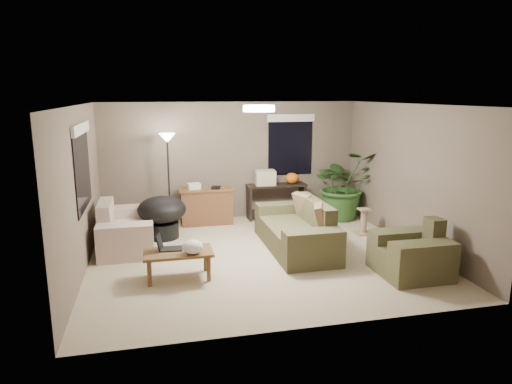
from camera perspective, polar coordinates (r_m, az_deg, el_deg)
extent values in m
plane|color=tan|center=(7.77, 0.33, -7.90)|extent=(5.50, 5.50, 0.00)
plane|color=white|center=(7.29, 0.36, 10.87)|extent=(5.50, 5.50, 0.00)
plane|color=#6E5E51|center=(9.84, -3.01, 3.91)|extent=(5.50, 0.00, 5.50)
plane|color=#6E5E51|center=(5.10, 6.83, -4.09)|extent=(5.50, 0.00, 5.50)
plane|color=#6E5E51|center=(7.32, -21.11, 0.18)|extent=(0.00, 5.00, 5.00)
plane|color=#6E5E51|center=(8.48, 18.75, 1.92)|extent=(0.00, 5.00, 5.00)
cube|color=#46432A|center=(8.06, 4.89, -5.61)|extent=(0.95, 1.48, 0.42)
cube|color=#4A472C|center=(8.05, 7.42, -2.53)|extent=(0.22, 1.48, 0.43)
cube|color=#4C492D|center=(7.21, 7.15, -7.10)|extent=(0.95, 0.36, 0.60)
cube|color=#48452B|center=(8.87, 3.09, -3.29)|extent=(0.95, 0.36, 0.60)
cube|color=#8C7251|center=(7.62, 8.14, -3.28)|extent=(0.38, 0.50, 0.47)
cube|color=#8C7251|center=(8.44, 5.96, -1.70)|extent=(0.35, 0.50, 0.47)
cube|color=beige|center=(8.38, -15.78, -5.34)|extent=(0.90, 0.88, 0.42)
cube|color=beige|center=(8.29, -18.29, -2.63)|extent=(0.22, 0.88, 0.43)
cube|color=beige|center=(7.76, -16.02, -6.06)|extent=(0.90, 0.36, 0.60)
cube|color=beige|center=(8.95, -15.64, -3.61)|extent=(0.90, 0.36, 0.60)
cube|color=brown|center=(7.31, 18.71, -8.15)|extent=(0.95, 0.28, 0.42)
cube|color=#47452A|center=(7.37, 21.36, -4.70)|extent=(0.22, 0.28, 0.43)
cube|color=#4E4C2F|center=(7.02, 20.12, -8.30)|extent=(0.95, 0.36, 0.60)
cube|color=brown|center=(7.53, 17.48, -6.72)|extent=(0.95, 0.36, 0.60)
cube|color=brown|center=(6.81, -9.71, -7.47)|extent=(1.00, 0.55, 0.04)
cylinder|color=brown|center=(6.69, -13.18, -9.91)|extent=(0.06, 0.06, 0.38)
cylinder|color=brown|center=(6.73, -5.92, -9.51)|extent=(0.06, 0.06, 0.38)
cylinder|color=brown|center=(7.06, -13.19, -8.70)|extent=(0.06, 0.06, 0.38)
cylinder|color=brown|center=(7.10, -6.32, -8.33)|extent=(0.06, 0.06, 0.38)
cube|color=black|center=(6.89, -10.60, -7.01)|extent=(0.35, 0.25, 0.02)
cube|color=black|center=(6.85, -11.99, -6.13)|extent=(0.12, 0.24, 0.22)
ellipsoid|color=white|center=(6.64, -7.93, -6.80)|extent=(0.35, 0.32, 0.21)
cube|color=brown|center=(9.55, -6.21, -1.88)|extent=(1.05, 0.45, 0.71)
cube|color=brown|center=(9.47, -6.26, 0.33)|extent=(1.10, 0.50, 0.04)
cube|color=silver|center=(9.43, -7.78, 0.73)|extent=(0.29, 0.25, 0.12)
cube|color=black|center=(9.44, -5.03, 0.56)|extent=(0.23, 0.26, 0.04)
cube|color=black|center=(9.85, 2.55, 0.85)|extent=(1.30, 0.40, 0.04)
cube|color=black|center=(9.79, -0.86, -1.46)|extent=(0.05, 0.38, 0.71)
cube|color=black|center=(10.10, 5.81, -1.09)|extent=(0.05, 0.38, 0.71)
cube|color=black|center=(9.98, 2.52, -2.42)|extent=(1.25, 0.36, 0.03)
ellipsoid|color=orange|center=(9.92, 4.51, 1.73)|extent=(0.36, 0.36, 0.24)
cube|color=beige|center=(9.75, 1.15, 1.81)|extent=(0.44, 0.34, 0.32)
cylinder|color=black|center=(8.80, -11.58, -4.68)|extent=(0.60, 0.60, 0.30)
ellipsoid|color=black|center=(8.70, -11.69, -2.15)|extent=(0.99, 0.99, 0.50)
cylinder|color=black|center=(9.45, -10.60, -4.34)|extent=(0.28, 0.28, 0.02)
cylinder|color=black|center=(9.24, -10.82, 0.95)|extent=(0.04, 0.04, 1.78)
cone|color=white|center=(9.11, -11.05, 6.64)|extent=(0.32, 0.32, 0.18)
cylinder|color=white|center=(7.29, 0.36, 10.40)|extent=(0.50, 0.50, 0.10)
imported|color=#2D5923|center=(10.00, 10.84, -0.03)|extent=(1.35, 1.50, 1.17)
cube|color=tan|center=(9.15, 13.24, -5.00)|extent=(0.32, 0.32, 0.03)
cylinder|color=tan|center=(9.08, 13.31, -3.58)|extent=(0.12, 0.12, 0.44)
cube|color=tan|center=(9.02, 13.39, -2.14)|extent=(0.22, 0.22, 0.03)
cube|color=black|center=(7.55, -20.87, 2.88)|extent=(0.01, 1.50, 1.30)
cube|color=white|center=(7.49, -21.07, 7.42)|extent=(0.05, 1.56, 0.16)
cube|color=black|center=(10.09, 4.31, 5.82)|extent=(1.00, 0.01, 1.30)
cube|color=white|center=(10.03, 4.40, 9.22)|extent=(1.06, 0.05, 0.16)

